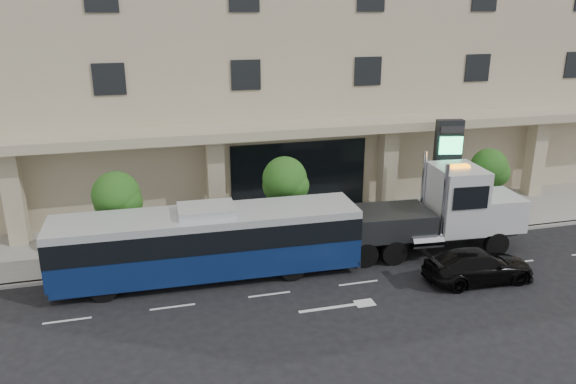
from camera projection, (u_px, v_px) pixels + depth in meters
name	position (u px, v px, depth m)	size (l,w,h in m)	color
ground	(346.00, 268.00, 25.90)	(120.00, 120.00, 0.00)	black
sidewalk	(314.00, 227.00, 30.46)	(120.00, 6.00, 0.15)	gray
curb	(332.00, 249.00, 27.71)	(120.00, 0.30, 0.15)	gray
convention_center	(269.00, 30.00, 36.88)	(60.00, 17.60, 20.00)	tan
tree_left	(117.00, 198.00, 25.77)	(2.27, 2.20, 4.22)	#422B19
tree_mid	(285.00, 182.00, 27.68)	(2.28, 2.20, 4.38)	#422B19
tree_right	(489.00, 169.00, 30.55)	(2.10, 2.00, 4.04)	#422B19
city_bus	(208.00, 241.00, 24.56)	(13.35, 3.13, 3.37)	black
tow_truck	(437.00, 213.00, 27.20)	(10.49, 3.19, 4.76)	#2D3033
black_sedan	(479.00, 266.00, 24.53)	(2.00, 4.91, 1.42)	black
signage_pylon	(446.00, 171.00, 30.29)	(1.49, 0.79, 5.68)	black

